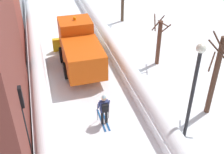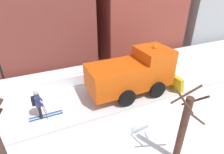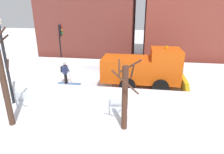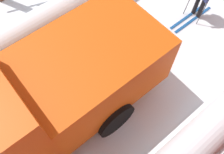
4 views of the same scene
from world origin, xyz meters
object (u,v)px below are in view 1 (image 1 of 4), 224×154
traffic_light_pole (23,114)px  street_lamp (194,82)px  bare_tree_mid (159,41)px  skier (104,108)px  bare_tree_near (215,75)px  plow_truck (80,48)px

traffic_light_pole → street_lamp: bearing=-2.3°
traffic_light_pole → bare_tree_mid: (8.75, 6.68, -1.18)m
skier → bare_tree_near: 5.80m
plow_truck → bare_tree_mid: (5.24, -0.96, 0.25)m
street_lamp → bare_tree_mid: (1.59, 6.97, -1.49)m
plow_truck → skier: (0.14, -5.93, -0.48)m
traffic_light_pole → bare_tree_near: size_ratio=0.86×
skier → traffic_light_pole: 4.45m
plow_truck → traffic_light_pole: size_ratio=1.45×
plow_truck → traffic_light_pole: bearing=-114.6°
plow_truck → skier: plow_truck is taller
plow_truck → skier: size_ratio=3.31×
plow_truck → bare_tree_near: bearing=-48.8°
street_lamp → plow_truck: bearing=114.8°
plow_truck → traffic_light_pole: 8.53m
skier → traffic_light_pole: bearing=-154.9°
plow_truck → bare_tree_near: size_ratio=1.25×
plow_truck → skier: 5.95m
bare_tree_mid → street_lamp: bearing=-102.8°
traffic_light_pole → bare_tree_mid: size_ratio=1.20×
bare_tree_near → traffic_light_pole: bearing=-173.4°
skier → traffic_light_pole: size_ratio=0.44×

